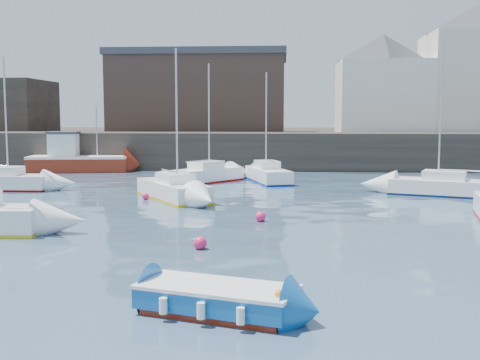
# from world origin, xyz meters

# --- Properties ---
(water) EXTENTS (220.00, 220.00, 0.00)m
(water) POSITION_xyz_m (0.00, 0.00, 0.00)
(water) COLOR #2D4760
(water) RESTS_ON ground
(quay_wall) EXTENTS (90.00, 5.00, 3.00)m
(quay_wall) POSITION_xyz_m (0.00, 35.00, 1.50)
(quay_wall) COLOR #28231E
(quay_wall) RESTS_ON ground
(land_strip) EXTENTS (90.00, 32.00, 2.80)m
(land_strip) POSITION_xyz_m (0.00, 53.00, 1.40)
(land_strip) COLOR #28231E
(land_strip) RESTS_ON ground
(bldg_east_d) EXTENTS (11.14, 11.14, 8.95)m
(bldg_east_d) POSITION_xyz_m (11.00, 41.50, 7.36)
(bldg_east_d) COLOR white
(bldg_east_d) RESTS_ON land_strip
(warehouse) EXTENTS (16.40, 10.40, 7.60)m
(warehouse) POSITION_xyz_m (-6.00, 43.00, 6.62)
(warehouse) COLOR #3D2D26
(warehouse) RESTS_ON land_strip
(blue_dinghy) EXTENTS (3.80, 2.49, 0.67)m
(blue_dinghy) POSITION_xyz_m (0.48, -2.00, 0.37)
(blue_dinghy) COLOR maroon
(blue_dinghy) RESTS_ON ground
(fishing_boat) EXTENTS (7.99, 3.90, 5.08)m
(fishing_boat) POSITION_xyz_m (-14.40, 31.47, 0.98)
(fishing_boat) COLOR maroon
(fishing_boat) RESTS_ON ground
(sailboat_b) EXTENTS (4.88, 6.16, 7.80)m
(sailboat_b) POSITION_xyz_m (-3.84, 16.33, 0.51)
(sailboat_b) COLOR white
(sailboat_b) RESTS_ON ground
(sailboat_d) EXTENTS (6.75, 4.22, 8.21)m
(sailboat_d) POSITION_xyz_m (11.06, 18.67, 0.50)
(sailboat_d) COLOR white
(sailboat_d) RESTS_ON ground
(sailboat_f) EXTENTS (3.36, 5.85, 7.25)m
(sailboat_f) POSITION_xyz_m (0.96, 24.92, 0.51)
(sailboat_f) COLOR white
(sailboat_f) RESTS_ON ground
(sailboat_h) EXTENTS (5.17, 6.01, 7.79)m
(sailboat_h) POSITION_xyz_m (-3.31, 24.42, 0.51)
(sailboat_h) COLOR white
(sailboat_h) RESTS_ON ground
(buoy_near) EXTENTS (0.45, 0.45, 0.45)m
(buoy_near) POSITION_xyz_m (-0.79, 4.48, 0.00)
(buoy_near) COLOR #F22160
(buoy_near) RESTS_ON ground
(buoy_mid) EXTENTS (0.44, 0.44, 0.44)m
(buoy_mid) POSITION_xyz_m (1.01, 9.87, 0.00)
(buoy_mid) COLOR #F22160
(buoy_mid) RESTS_ON ground
(buoy_far) EXTENTS (0.38, 0.38, 0.38)m
(buoy_far) POSITION_xyz_m (-5.27, 16.08, 0.00)
(buoy_far) COLOR #F22160
(buoy_far) RESTS_ON ground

